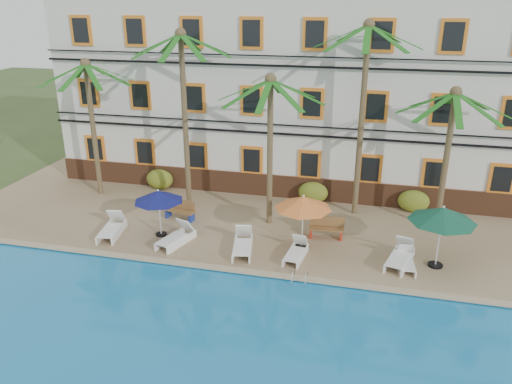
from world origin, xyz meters
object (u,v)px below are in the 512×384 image
(palm_d, at_px, (363,95))
(pool_ladder, at_px, (300,280))
(lounger_f, at_px, (406,261))
(bench_right, at_px, (326,227))
(palm_e, at_px, (449,138))
(palm_a, at_px, (91,108))
(umbrella_red, at_px, (303,203))
(lounger_e, at_px, (400,256))
(palm_c, at_px, (270,128))
(bench_left, at_px, (180,210))
(umbrella_blue, at_px, (158,196))
(umbrella_green, at_px, (443,215))
(lounger_c, at_px, (243,244))
(palm_b, at_px, (184,97))
(lounger_a, at_px, (112,228))
(lounger_b, at_px, (176,237))
(lounger_d, at_px, (296,252))

(palm_d, distance_m, pool_ladder, 8.99)
(lounger_f, distance_m, bench_right, 3.78)
(palm_e, bearing_deg, palm_a, 178.82)
(umbrella_red, bearing_deg, palm_a, 162.42)
(lounger_e, bearing_deg, palm_c, 156.30)
(lounger_f, xyz_separation_m, pool_ladder, (-3.84, -1.95, -0.25))
(lounger_f, bearing_deg, palm_a, 164.61)
(lounger_e, bearing_deg, bench_left, 168.79)
(lounger_e, xyz_separation_m, bench_right, (-3.07, 1.65, 0.15))
(umbrella_blue, distance_m, umbrella_green, 11.52)
(palm_c, relative_size, bench_left, 4.37)
(palm_d, distance_m, bench_left, 9.87)
(palm_a, distance_m, lounger_e, 16.47)
(palm_c, distance_m, umbrella_red, 3.73)
(lounger_c, bearing_deg, pool_ladder, -32.68)
(palm_b, bearing_deg, lounger_a, -119.98)
(palm_e, distance_m, umbrella_red, 6.90)
(lounger_a, bearing_deg, lounger_c, -1.31)
(lounger_f, height_order, bench_right, bench_right)
(palm_b, height_order, umbrella_blue, palm_b)
(palm_a, xyz_separation_m, palm_b, (5.28, -0.62, 0.87))
(palm_c, height_order, lounger_b, palm_c)
(lounger_b, bearing_deg, umbrella_red, 9.87)
(palm_e, bearing_deg, umbrella_red, -150.06)
(pool_ladder, bearing_deg, palm_a, 152.02)
(umbrella_red, bearing_deg, lounger_e, -6.61)
(palm_b, relative_size, lounger_d, 4.66)
(bench_right, bearing_deg, palm_a, 168.84)
(palm_a, height_order, lounger_e, palm_a)
(palm_b, bearing_deg, umbrella_red, -26.03)
(lounger_f, bearing_deg, umbrella_blue, 178.02)
(lounger_b, relative_size, bench_right, 1.37)
(palm_c, xyz_separation_m, lounger_f, (6.02, -2.77, -4.24))
(palm_a, bearing_deg, palm_b, -6.70)
(palm_a, relative_size, pool_ladder, 9.46)
(palm_d, distance_m, lounger_a, 12.59)
(palm_d, height_order, umbrella_green, palm_d)
(palm_d, height_order, palm_e, palm_d)
(lounger_e, distance_m, bench_left, 10.16)
(umbrella_red, xyz_separation_m, lounger_b, (-5.23, -0.91, -1.72))
(palm_e, relative_size, lounger_b, 3.06)
(umbrella_blue, relative_size, lounger_a, 1.00)
(palm_d, relative_size, lounger_f, 5.25)
(palm_c, xyz_separation_m, lounger_b, (-3.38, -3.00, -4.19))
(lounger_d, bearing_deg, umbrella_blue, 173.92)
(palm_d, height_order, lounger_a, palm_d)
(umbrella_red, xyz_separation_m, umbrella_green, (5.32, -0.32, 0.16))
(palm_c, xyz_separation_m, pool_ladder, (2.19, -4.71, -4.49))
(palm_e, xyz_separation_m, umbrella_red, (-5.66, -3.26, -2.22))
(bench_left, relative_size, pool_ladder, 2.10)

